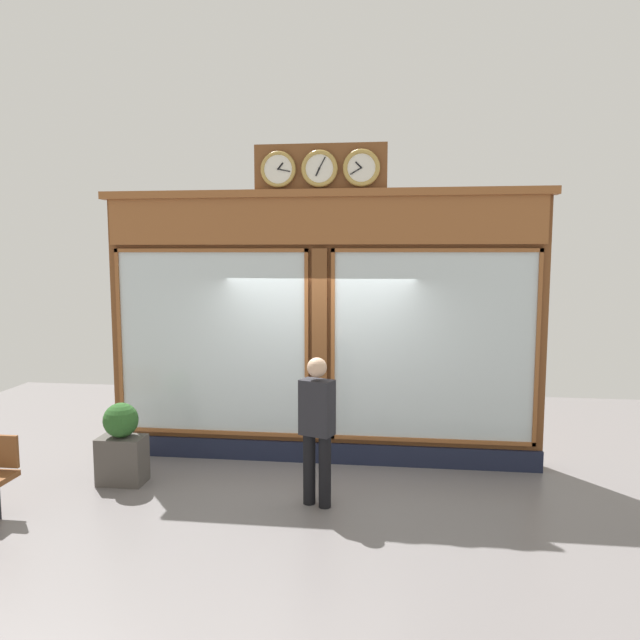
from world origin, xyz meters
TOP-DOWN VIEW (x-y plane):
  - ground_plane at (0.00, 2.80)m, footprint 14.00×14.00m
  - shop_facade at (-0.00, -0.13)m, footprint 5.94×0.42m
  - pedestrian at (-0.14, 1.38)m, footprint 0.42×0.34m
  - planter_box at (2.33, 1.03)m, footprint 0.56×0.36m
  - planter_shrub at (2.33, 1.03)m, footprint 0.42×0.42m

SIDE VIEW (x-z plane):
  - ground_plane at x=0.00m, z-range 0.00..0.00m
  - planter_box at x=2.33m, z-range 0.00..0.59m
  - planter_shrub at x=2.33m, z-range 0.59..1.01m
  - pedestrian at x=-0.14m, z-range 0.09..1.78m
  - shop_facade at x=0.00m, z-range -0.26..3.97m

